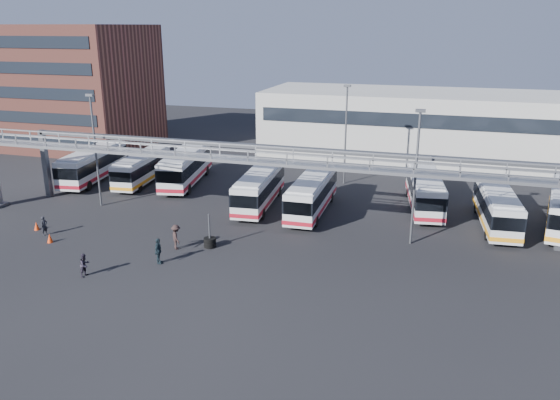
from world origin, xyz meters
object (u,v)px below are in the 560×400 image
(light_pole_left, at_px, (95,144))
(pedestrian_a, at_px, (44,226))
(light_pole_back, at_px, (346,129))
(bus_1, at_px, (142,167))
(bus_7, at_px, (425,189))
(tire_stack, at_px, (210,241))
(pedestrian_b, at_px, (85,265))
(bus_4, at_px, (259,187))
(cone_left, at_px, (36,226))
(bus_2, at_px, (186,166))
(pedestrian_c, at_px, (176,237))
(pedestrian_d, at_px, (158,251))
(cone_right, at_px, (50,238))
(bus_5, at_px, (312,193))
(bus_8, at_px, (497,206))
(bus_0, at_px, (93,164))
(light_pole_mid, at_px, (416,171))

(light_pole_left, distance_m, pedestrian_a, 9.21)
(light_pole_back, height_order, bus_1, light_pole_back)
(bus_7, bearing_deg, tire_stack, -145.10)
(tire_stack, bearing_deg, pedestrian_b, -129.82)
(bus_4, bearing_deg, pedestrian_b, -114.94)
(light_pole_left, height_order, tire_stack, light_pole_left)
(pedestrian_a, relative_size, cone_left, 2.25)
(light_pole_left, height_order, pedestrian_b, light_pole_left)
(bus_2, height_order, pedestrian_c, bus_2)
(bus_4, bearing_deg, bus_1, 160.02)
(bus_2, height_order, pedestrian_d, bus_2)
(cone_right, height_order, tire_stack, tire_stack)
(bus_4, xyz_separation_m, cone_left, (-15.28, -11.15, -1.46))
(bus_5, height_order, cone_left, bus_5)
(light_pole_left, height_order, bus_8, light_pole_left)
(light_pole_left, relative_size, pedestrian_d, 5.52)
(bus_8, bearing_deg, light_pole_left, -176.97)
(pedestrian_c, height_order, cone_left, pedestrian_c)
(bus_5, bearing_deg, tire_stack, -119.74)
(bus_5, distance_m, pedestrian_c, 13.38)
(cone_right, bearing_deg, tire_stack, 12.97)
(light_pole_back, height_order, bus_8, light_pole_back)
(light_pole_back, xyz_separation_m, pedestrian_d, (-8.48, -23.93, -4.80))
(bus_7, bearing_deg, bus_0, 172.70)
(light_pole_left, relative_size, bus_2, 0.86)
(pedestrian_c, distance_m, cone_right, 10.05)
(pedestrian_d, height_order, cone_right, pedestrian_d)
(bus_5, height_order, cone_right, bus_5)
(bus_1, bearing_deg, tire_stack, -51.58)
(light_pole_mid, height_order, cone_right, light_pole_mid)
(bus_2, distance_m, bus_4, 10.91)
(bus_2, bearing_deg, cone_left, -119.65)
(light_pole_mid, distance_m, pedestrian_c, 18.28)
(bus_4, relative_size, cone_left, 15.85)
(bus_4, relative_size, bus_7, 0.98)
(bus_1, relative_size, pedestrian_d, 5.54)
(bus_4, height_order, bus_5, bus_5)
(pedestrian_c, distance_m, cone_left, 12.76)
(pedestrian_c, height_order, pedestrian_d, pedestrian_c)
(cone_left, bearing_deg, bus_1, 86.19)
(bus_0, bearing_deg, light_pole_left, -59.61)
(bus_5, height_order, pedestrian_d, bus_5)
(bus_0, xyz_separation_m, bus_1, (5.42, 0.79, -0.20))
(bus_0, height_order, bus_7, bus_0)
(bus_0, distance_m, bus_2, 10.12)
(light_pole_mid, bearing_deg, bus_0, 166.52)
(bus_8, xyz_separation_m, tire_stack, (-20.65, -11.05, -1.32))
(pedestrian_a, xyz_separation_m, cone_right, (1.42, -1.18, -0.43))
(light_pole_back, bearing_deg, light_pole_mid, -61.93)
(light_pole_left, bearing_deg, bus_2, 64.70)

